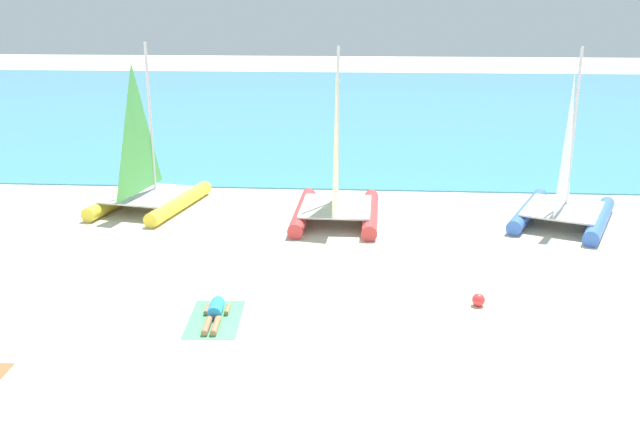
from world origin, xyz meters
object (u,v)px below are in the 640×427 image
Objects in this scene: sailboat_yellow at (147,185)px; sunbather_right at (215,312)px; beach_ball at (478,300)px; sailboat_blue at (564,199)px; towel_right at (215,319)px; sailboat_red at (336,197)px.

sunbather_right is (3.84, -7.92, -0.64)m from sailboat_yellow.
beach_ball is at bearing 6.65° from sunbather_right.
towel_right is at bearing -118.02° from sailboat_blue.
sailboat_blue is 11.55m from sunbather_right.
sunbather_right is (-2.24, -6.99, -0.64)m from sailboat_red.
sailboat_yellow is 8.82m from sunbather_right.
sailboat_red is at bearing -155.12° from sailboat_blue.
sailboat_red reaches higher than sunbather_right.
towel_right is (-9.02, -7.25, -0.76)m from sailboat_blue.
beach_ball is at bearing -59.27° from sailboat_red.
sailboat_yellow is 1.00× the size of sailboat_blue.
sailboat_blue reaches higher than sailboat_red.
towel_right is at bearing -90.00° from sunbather_right.
towel_right is at bearing -53.22° from sailboat_yellow.
sailboat_red is (-6.78, -0.20, -0.00)m from sailboat_blue.
sailboat_red is 7.44m from towel_right.
sailboat_yellow reaches higher than sailboat_blue.
sunbather_right is 5.43× the size of beach_ball.
beach_ball is (-3.36, -6.19, -0.63)m from sailboat_blue.
beach_ball is (5.66, 1.07, 0.14)m from towel_right.
sailboat_blue is at bearing 61.52° from beach_ball.
sailboat_red is 2.72× the size of towel_right.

